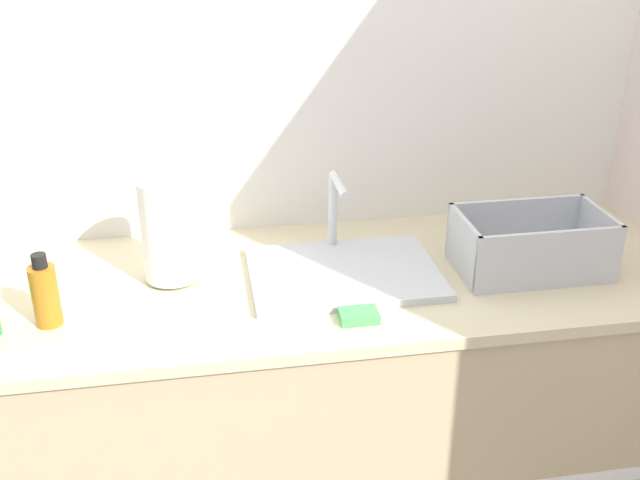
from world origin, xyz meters
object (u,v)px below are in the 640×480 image
Objects in this scene: paper_towel_roll at (169,230)px; sink at (343,269)px; dish_rack at (530,249)px; bottle_amber at (45,294)px.

sink is at bearing -6.95° from paper_towel_roll.
dish_rack is (0.92, -0.10, -0.08)m from paper_towel_roll.
bottle_amber is at bearing -176.78° from dish_rack.
paper_towel_roll is at bearing 173.05° from sink.
paper_towel_roll reaches higher than sink.
bottle_amber is (-0.72, -0.12, 0.06)m from sink.
paper_towel_roll is 1.53× the size of bottle_amber.
dish_rack is (0.49, -0.05, 0.04)m from sink.
bottle_amber is (-1.20, -0.07, 0.02)m from dish_rack.
sink is 2.73× the size of bottle_amber.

